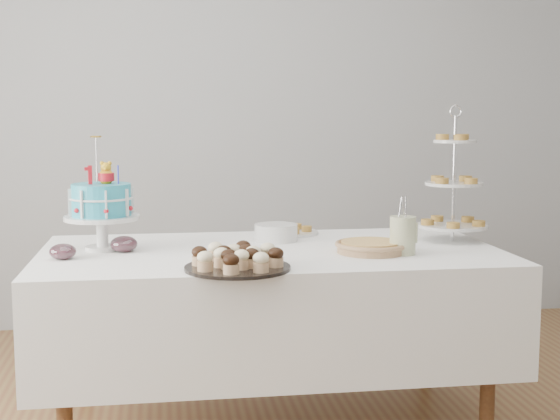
{
  "coord_description": "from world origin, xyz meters",
  "views": [
    {
      "loc": [
        -0.44,
        -2.9,
        1.34
      ],
      "look_at": [
        0.04,
        0.3,
        0.94
      ],
      "focal_mm": 50.0,
      "sensor_mm": 36.0,
      "label": 1
    }
  ],
  "objects": [
    {
      "name": "walls",
      "position": [
        0.0,
        0.0,
        1.35
      ],
      "size": [
        5.04,
        4.04,
        2.7
      ],
      "color": "#9A9C9F",
      "rests_on": "floor"
    },
    {
      "name": "table",
      "position": [
        0.0,
        0.3,
        0.54
      ],
      "size": [
        1.92,
        1.02,
        0.77
      ],
      "color": "white",
      "rests_on": "floor"
    },
    {
      "name": "birthday_cake",
      "position": [
        -0.7,
        0.39,
        0.9
      ],
      "size": [
        0.31,
        0.31,
        0.48
      ],
      "rotation": [
        0.0,
        0.0,
        0.22
      ],
      "color": "silver",
      "rests_on": "table"
    },
    {
      "name": "cupcake_tray",
      "position": [
        -0.18,
        -0.1,
        0.81
      ],
      "size": [
        0.39,
        0.39,
        0.09
      ],
      "color": "black",
      "rests_on": "table"
    },
    {
      "name": "pie",
      "position": [
        0.4,
        0.16,
        0.8
      ],
      "size": [
        0.3,
        0.3,
        0.05
      ],
      "color": "tan",
      "rests_on": "table"
    },
    {
      "name": "tiered_stand",
      "position": [
        0.84,
        0.41,
        1.02
      ],
      "size": [
        0.31,
        0.31,
        0.61
      ],
      "color": "silver",
      "rests_on": "table"
    },
    {
      "name": "plate_stack",
      "position": [
        0.05,
        0.52,
        0.81
      ],
      "size": [
        0.19,
        0.19,
        0.08
      ],
      "color": "silver",
      "rests_on": "table"
    },
    {
      "name": "pastry_plate",
      "position": [
        0.15,
        0.7,
        0.79
      ],
      "size": [
        0.26,
        0.26,
        0.04
      ],
      "color": "silver",
      "rests_on": "table"
    },
    {
      "name": "jam_bowl_a",
      "position": [
        -0.84,
        0.2,
        0.8
      ],
      "size": [
        0.11,
        0.11,
        0.06
      ],
      "color": "silver",
      "rests_on": "table"
    },
    {
      "name": "jam_bowl_b",
      "position": [
        -0.61,
        0.33,
        0.8
      ],
      "size": [
        0.11,
        0.11,
        0.07
      ],
      "color": "silver",
      "rests_on": "table"
    },
    {
      "name": "utensil_pitcher",
      "position": [
        0.51,
        0.11,
        0.85
      ],
      "size": [
        0.11,
        0.11,
        0.24
      ],
      "rotation": [
        0.0,
        0.0,
        -0.41
      ],
      "color": "beige",
      "rests_on": "table"
    }
  ]
}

